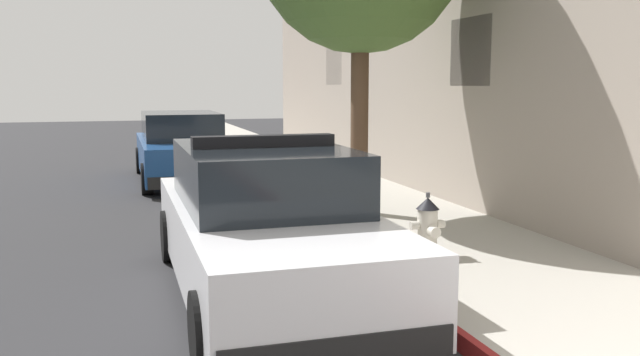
{
  "coord_description": "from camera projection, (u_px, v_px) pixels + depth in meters",
  "views": [
    {
      "loc": [
        -2.72,
        -1.72,
        2.21
      ],
      "look_at": [
        -0.23,
        6.45,
        1.0
      ],
      "focal_mm": 37.54,
      "sensor_mm": 36.0,
      "label": 1
    }
  ],
  "objects": [
    {
      "name": "fire_hydrant",
      "position": [
        428.0,
        226.0,
        8.02
      ],
      "size": [
        0.44,
        0.4,
        0.76
      ],
      "color": "#4C4C51",
      "rests_on": "sidewalk_pavement"
    },
    {
      "name": "parked_car_silver_ahead",
      "position": [
        182.0,
        149.0,
        15.2
      ],
      "size": [
        1.94,
        4.84,
        1.56
      ],
      "color": "navy",
      "rests_on": "ground"
    },
    {
      "name": "sidewalk_pavement",
      "position": [
        348.0,
        198.0,
        12.59
      ],
      "size": [
        2.79,
        60.0,
        0.16
      ],
      "primitive_type": "cube",
      "color": "#ADA89E",
      "rests_on": "ground"
    },
    {
      "name": "ground_plane",
      "position": [
        0.0,
        227.0,
        10.88
      ],
      "size": [
        33.42,
        60.0,
        0.2
      ],
      "primitive_type": "cube",
      "color": "#2B2B2D"
    },
    {
      "name": "police_cruiser",
      "position": [
        266.0,
        225.0,
        6.98
      ],
      "size": [
        1.94,
        4.84,
        1.68
      ],
      "color": "white",
      "rests_on": "ground"
    },
    {
      "name": "curb_painted_edge",
      "position": [
        273.0,
        201.0,
        12.17
      ],
      "size": [
        0.08,
        60.0,
        0.16
      ],
      "primitive_type": "cube",
      "color": "maroon",
      "rests_on": "ground"
    }
  ]
}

